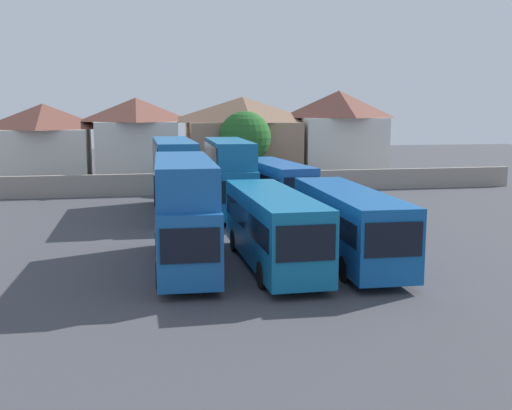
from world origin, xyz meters
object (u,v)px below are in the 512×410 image
object	(u,v)px
bus_4	(174,172)
house_terrace_left	(45,145)
bus_5	(229,173)
house_terrace_right	(243,140)
house_terrace_centre	(137,141)
house_terrace_far_right	(338,136)
bus_3	(348,221)
bus_6	(276,184)
tree_left_of_lot	(245,138)
bus_2	(272,224)
bus_1	(184,207)

from	to	relation	value
bus_4	house_terrace_left	xyz separation A→B (m)	(-10.75, 16.92, 1.05)
bus_5	house_terrace_right	distance (m)	17.18
house_terrace_centre	house_terrace_far_right	distance (m)	19.49
house_terrace_left	house_terrace_far_right	xyz separation A→B (m)	(27.78, -1.06, 0.66)
bus_4	house_terrace_right	bearing A→B (deg)	154.73
bus_3	bus_6	distance (m)	13.92
bus_3	house_terrace_left	world-z (taller)	house_terrace_left
bus_3	house_terrace_centre	distance (m)	32.99
house_terrace_left	tree_left_of_lot	distance (m)	18.45
bus_6	house_terrace_left	world-z (taller)	house_terrace_left
bus_5	house_terrace_far_right	distance (m)	21.42
bus_2	bus_6	size ratio (longest dim) A/B	1.04
bus_1	house_terrace_right	size ratio (longest dim) A/B	0.94
bus_3	bus_5	bearing A→B (deg)	-163.89
house_terrace_centre	bus_5	bearing A→B (deg)	-70.69
bus_1	house_terrace_left	xyz separation A→B (m)	(-10.30, 31.60, 1.12)
bus_5	bus_6	distance (m)	3.36
bus_5	bus_1	bearing A→B (deg)	-14.65
bus_3	bus_4	xyz separation A→B (m)	(-7.19, 14.83, 0.92)
bus_4	house_terrace_centre	xyz separation A→B (m)	(-2.44, 16.64, 1.32)
house_terrace_left	bus_2	bearing A→B (deg)	-66.10
bus_2	tree_left_of_lot	size ratio (longest dim) A/B	1.55
bus_3	house_terrace_centre	world-z (taller)	house_terrace_centre
bus_2	house_terrace_far_right	xyz separation A→B (m)	(13.55, 31.04, 2.61)
bus_3	bus_6	size ratio (longest dim) A/B	1.10
house_terrace_left	tree_left_of_lot	size ratio (longest dim) A/B	1.19
bus_2	house_terrace_right	distance (m)	31.43
bus_6	house_terrace_far_right	xyz separation A→B (m)	(10.12, 16.77, 2.55)
bus_5	house_terrace_centre	xyz separation A→B (m)	(-6.11, 17.42, 1.34)
house_terrace_left	house_terrace_right	size ratio (longest dim) A/B	0.76
bus_3	bus_6	world-z (taller)	bus_6
house_terrace_left	house_terrace_right	xyz separation A→B (m)	(18.25, -1.02, 0.33)
bus_6	house_terrace_centre	world-z (taller)	house_terrace_centre
bus_3	bus_4	bearing A→B (deg)	-152.13
bus_6	house_terrace_far_right	world-z (taller)	house_terrace_far_right
house_terrace_right	bus_6	bearing A→B (deg)	-92.00
bus_4	house_terrace_centre	world-z (taller)	house_terrace_centre
bus_3	bus_2	bearing A→B (deg)	-82.63
bus_1	house_terrace_right	xyz separation A→B (m)	(7.94, 30.58, 1.45)
bus_3	bus_5	distance (m)	14.51
bus_1	house_terrace_centre	world-z (taller)	house_terrace_centre
bus_5	house_terrace_left	distance (m)	22.85
bus_3	house_terrace_far_right	size ratio (longest dim) A/B	1.29
house_terrace_left	bus_3	bearing A→B (deg)	-60.55
bus_1	house_terrace_right	bearing A→B (deg)	167.52
bus_1	bus_5	xyz separation A→B (m)	(4.11, 13.89, 0.06)
house_terrace_left	house_terrace_centre	bearing A→B (deg)	-1.96
bus_5	house_terrace_right	world-z (taller)	house_terrace_right
house_terrace_right	bus_2	bearing A→B (deg)	-97.36
bus_2	bus_3	xyz separation A→B (m)	(3.71, 0.35, -0.02)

